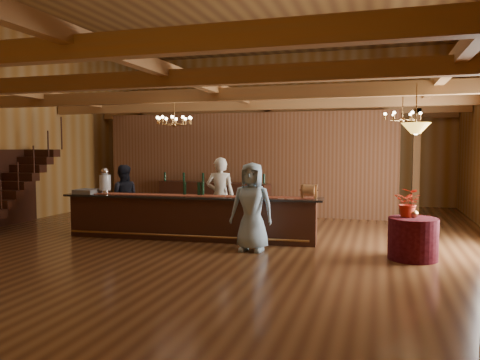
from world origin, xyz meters
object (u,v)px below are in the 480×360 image
(tasting_bar, at_px, (190,217))
(chandelier_right, at_px, (403,116))
(beverage_dispenser, at_px, (105,181))
(pendant_lamp, at_px, (416,128))
(backbar_shelf, at_px, (213,199))
(chandelier_left, at_px, (174,120))
(round_table, at_px, (413,239))
(floor_plant, at_px, (318,196))
(staff_second, at_px, (123,197))
(raffle_drum, at_px, (309,190))
(guest, at_px, (252,207))
(bartender, at_px, (220,196))

(tasting_bar, bearing_deg, chandelier_right, 16.32)
(beverage_dispenser, height_order, pendant_lamp, pendant_lamp)
(beverage_dispenser, distance_m, chandelier_right, 7.03)
(backbar_shelf, xyz_separation_m, chandelier_left, (0.31, -3.42, 2.17))
(round_table, bearing_deg, pendant_lamp, 0.00)
(chandelier_left, distance_m, floor_plant, 5.45)
(staff_second, bearing_deg, round_table, 145.02)
(raffle_drum, bearing_deg, beverage_dispenser, -177.01)
(round_table, xyz_separation_m, pendant_lamp, (0.00, 0.00, 2.02))
(pendant_lamp, xyz_separation_m, staff_second, (-6.74, 1.26, -1.59))
(backbar_shelf, bearing_deg, guest, -51.94)
(tasting_bar, height_order, backbar_shelf, backbar_shelf)
(raffle_drum, height_order, chandelier_right, chandelier_right)
(round_table, relative_size, pendant_lamp, 0.99)
(pendant_lamp, relative_size, guest, 0.51)
(round_table, bearing_deg, tasting_bar, 172.52)
(backbar_shelf, relative_size, staff_second, 2.20)
(bartender, distance_m, guest, 1.84)
(backbar_shelf, height_order, chandelier_left, chandelier_left)
(chandelier_right, xyz_separation_m, pendant_lamp, (0.13, -2.30, -0.37))
(chandelier_right, height_order, guest, chandelier_right)
(chandelier_right, height_order, bartender, chandelier_right)
(raffle_drum, xyz_separation_m, bartender, (-2.16, 0.54, -0.24))
(tasting_bar, xyz_separation_m, pendant_lamp, (4.66, -0.61, 1.90))
(beverage_dispenser, bearing_deg, tasting_bar, 2.81)
(tasting_bar, relative_size, guest, 3.36)
(tasting_bar, distance_m, backbar_shelf, 3.68)
(tasting_bar, height_order, round_table, tasting_bar)
(pendant_lamp, bearing_deg, guest, -177.39)
(beverage_dispenser, distance_m, backbar_shelf, 4.01)
(chandelier_left, relative_size, staff_second, 0.49)
(staff_second, height_order, guest, guest)
(pendant_lamp, bearing_deg, beverage_dispenser, 175.70)
(chandelier_left, bearing_deg, round_table, -8.79)
(tasting_bar, xyz_separation_m, staff_second, (-2.08, 0.65, 0.32))
(tasting_bar, relative_size, floor_plant, 4.84)
(tasting_bar, bearing_deg, chandelier_left, 154.24)
(pendant_lamp, height_order, staff_second, pendant_lamp)
(staff_second, relative_size, floor_plant, 1.33)
(backbar_shelf, relative_size, chandelier_left, 4.46)
(chandelier_left, relative_size, chandelier_right, 1.00)
(backbar_shelf, height_order, guest, guest)
(round_table, bearing_deg, bartender, 162.80)
(tasting_bar, bearing_deg, guest, -28.80)
(beverage_dispenser, height_order, raffle_drum, beverage_dispenser)
(chandelier_left, height_order, staff_second, chandelier_left)
(bartender, bearing_deg, round_table, 151.91)
(chandelier_right, bearing_deg, chandelier_left, -163.14)
(bartender, bearing_deg, backbar_shelf, -77.90)
(round_table, height_order, floor_plant, floor_plant)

